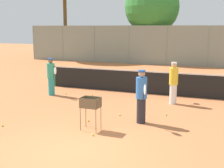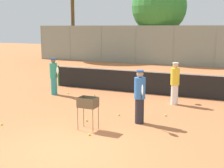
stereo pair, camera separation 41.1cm
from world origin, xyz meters
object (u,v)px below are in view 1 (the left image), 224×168
(player_yellow_shirt, at_px, (51,76))
(ball_cart, at_px, (90,105))
(player_white_outfit, at_px, (173,82))
(parked_car, at_px, (162,53))
(tennis_net, at_px, (149,82))
(player_red_cap, at_px, (141,96))

(player_yellow_shirt, relative_size, ball_cart, 1.68)
(player_white_outfit, xyz_separation_m, parked_car, (-4.25, 16.41, -0.21))
(ball_cart, bearing_deg, tennis_net, 87.52)
(tennis_net, bearing_deg, ball_cart, -92.48)
(player_red_cap, distance_m, ball_cart, 1.73)
(tennis_net, relative_size, parked_car, 2.42)
(player_red_cap, bearing_deg, player_yellow_shirt, -143.77)
(tennis_net, xyz_separation_m, ball_cart, (-0.24, -5.62, 0.20))
(tennis_net, height_order, player_yellow_shirt, player_yellow_shirt)
(player_yellow_shirt, xyz_separation_m, ball_cart, (3.76, -3.70, -0.11))
(player_white_outfit, xyz_separation_m, player_yellow_shirt, (-5.43, -0.45, -0.01))
(ball_cart, bearing_deg, player_red_cap, 45.33)
(player_red_cap, relative_size, player_yellow_shirt, 1.03)
(ball_cart, height_order, parked_car, parked_car)
(player_red_cap, height_order, ball_cart, player_red_cap)
(player_white_outfit, relative_size, player_yellow_shirt, 1.01)
(player_yellow_shirt, distance_m, parked_car, 16.90)
(player_red_cap, bearing_deg, parked_car, 163.84)
(player_yellow_shirt, height_order, ball_cart, player_yellow_shirt)
(player_red_cap, bearing_deg, tennis_net, 165.14)
(player_white_outfit, bearing_deg, player_yellow_shirt, 81.77)
(ball_cart, relative_size, parked_car, 0.24)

